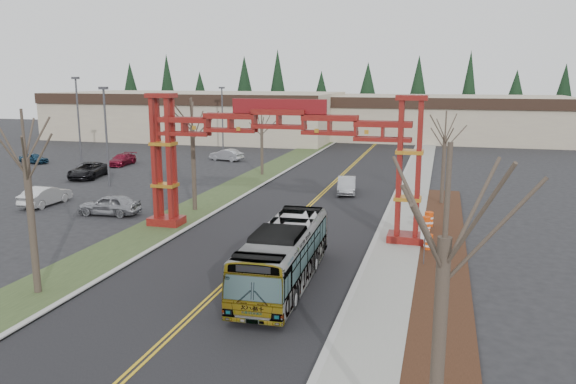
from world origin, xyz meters
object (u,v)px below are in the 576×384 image
(silver_sedan, at_px, (347,185))
(bare_tree_median_near, at_px, (26,159))
(gateway_arch, at_px, (279,141))
(barrel_north, at_px, (429,220))
(light_pole_mid, at_px, (78,113))
(retail_building_west, at_px, (198,115))
(retail_building_east, at_px, (445,118))
(street_sign, at_px, (425,240))
(light_pole_far, at_px, (222,114))
(parked_car_near_b, at_px, (45,196))
(parked_car_mid_b, at_px, (34,158))
(bare_tree_median_far, at_px, (262,128))
(light_pole_near, at_px, (106,130))
(parked_car_far_a, at_px, (226,155))
(parked_car_mid_a, at_px, (122,160))
(transit_bus, at_px, (284,255))
(bare_tree_right_far, at_px, (445,137))
(bare_tree_right_near, at_px, (445,240))
(barrel_south, at_px, (428,243))
(parked_car_near_c, at_px, (88,170))
(parked_car_near_a, at_px, (110,205))
(bare_tree_median_mid, at_px, (192,128))
(barrel_mid, at_px, (426,225))

(silver_sedan, height_order, bare_tree_median_near, bare_tree_median_near)
(gateway_arch, relative_size, barrel_north, 16.70)
(light_pole_mid, bearing_deg, retail_building_west, 85.09)
(retail_building_east, bearing_deg, street_sign, -90.69)
(bare_tree_median_near, height_order, light_pole_far, light_pole_far)
(parked_car_near_b, height_order, parked_car_mid_b, parked_car_near_b)
(parked_car_near_b, bearing_deg, bare_tree_median_far, -124.14)
(bare_tree_median_near, height_order, barrel_north, bare_tree_median_near)
(light_pole_near, bearing_deg, parked_car_far_a, 76.81)
(retail_building_west, height_order, parked_car_mid_a, retail_building_west)
(transit_bus, distance_m, parked_car_mid_a, 42.49)
(bare_tree_right_far, height_order, light_pole_far, light_pole_far)
(bare_tree_right_near, xyz_separation_m, barrel_south, (-0.66, 19.98, -5.89))
(parked_car_near_c, distance_m, light_pole_near, 7.34)
(parked_car_near_b, bearing_deg, silver_sedan, -153.72)
(transit_bus, xyz_separation_m, parked_car_mid_b, (-39.12, 30.09, -0.88))
(parked_car_mid_b, xyz_separation_m, bare_tree_median_near, (28.38, -34.26, 5.70))
(transit_bus, height_order, silver_sedan, transit_bus)
(light_pole_near, height_order, light_pole_far, light_pole_near)
(parked_car_near_c, relative_size, parked_car_mid_a, 1.23)
(parked_car_near_a, distance_m, parked_car_far_a, 28.11)
(parked_car_near_a, height_order, parked_car_mid_a, parked_car_near_a)
(gateway_arch, relative_size, retail_building_east, 0.48)
(parked_car_mid_b, bearing_deg, light_pole_far, -38.46)
(retail_building_west, xyz_separation_m, light_pole_near, (10.30, -42.68, 1.50))
(bare_tree_median_near, bearing_deg, parked_car_mid_a, 116.23)
(light_pole_far, bearing_deg, parked_car_near_c, -102.00)
(bare_tree_median_mid, distance_m, bare_tree_median_far, 16.47)
(silver_sedan, xyz_separation_m, parked_car_mid_b, (-38.37, 7.50, -0.11))
(bare_tree_median_mid, bearing_deg, silver_sedan, 43.42)
(retail_building_west, relative_size, retail_building_east, 1.21)
(barrel_south, bearing_deg, parked_car_mid_a, 145.32)
(parked_car_near_b, xyz_separation_m, barrel_south, (29.46, -4.24, -0.27))
(silver_sedan, bearing_deg, light_pole_near, 178.65)
(parked_car_near_c, xyz_separation_m, barrel_north, (33.57, -10.64, -0.22))
(parked_car_near_a, xyz_separation_m, bare_tree_right_near, (23.42, -22.77, 5.62))
(parked_car_mid_a, height_order, light_pole_far, light_pole_far)
(parked_car_far_a, relative_size, barrel_south, 4.29)
(barrel_mid, bearing_deg, gateway_arch, -162.51)
(parked_car_far_a, relative_size, street_sign, 2.10)
(bare_tree_right_near, bearing_deg, light_pole_far, 116.23)
(parked_car_near_c, distance_m, light_pole_far, 24.51)
(parked_car_far_a, bearing_deg, parked_car_near_c, -15.33)
(parked_car_mid_b, xyz_separation_m, barrel_mid, (45.47, -18.64, -0.08))
(parked_car_mid_b, bearing_deg, transit_bus, -120.70)
(parked_car_mid_b, relative_size, bare_tree_median_near, 0.42)
(retail_building_east, relative_size, parked_car_mid_a, 8.45)
(retail_building_west, xyz_separation_m, parked_car_mid_b, (-6.38, -32.46, -3.15))
(silver_sedan, xyz_separation_m, parked_car_near_b, (-22.11, -10.94, 0.05))
(parked_car_near_b, bearing_deg, barrel_north, -178.00)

